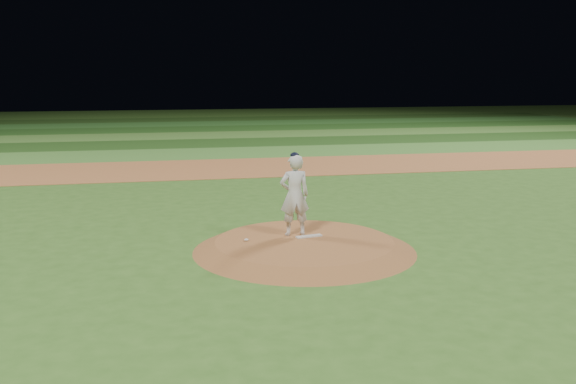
{
  "coord_description": "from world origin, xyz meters",
  "views": [
    {
      "loc": [
        -3.49,
        -14.93,
        4.37
      ],
      "look_at": [
        0.0,
        2.0,
        1.1
      ],
      "focal_mm": 40.0,
      "sensor_mm": 36.0,
      "label": 1
    }
  ],
  "objects_px": {
    "pitching_rubber": "(309,236)",
    "pitcher_on_mound": "(295,195)",
    "pitchers_mound": "(304,245)",
    "rosin_bag": "(246,240)"
  },
  "relations": [
    {
      "from": "rosin_bag",
      "to": "pitcher_on_mound",
      "type": "xyz_separation_m",
      "value": [
        1.29,
        0.34,
        1.01
      ]
    },
    {
      "from": "pitchers_mound",
      "to": "rosin_bag",
      "type": "xyz_separation_m",
      "value": [
        -1.41,
        0.24,
        0.16
      ]
    },
    {
      "from": "pitchers_mound",
      "to": "pitching_rubber",
      "type": "distance_m",
      "value": 0.4
    },
    {
      "from": "rosin_bag",
      "to": "pitcher_on_mound",
      "type": "distance_m",
      "value": 1.67
    },
    {
      "from": "pitching_rubber",
      "to": "pitcher_on_mound",
      "type": "distance_m",
      "value": 1.11
    },
    {
      "from": "pitchers_mound",
      "to": "pitcher_on_mound",
      "type": "height_order",
      "value": "pitcher_on_mound"
    },
    {
      "from": "pitching_rubber",
      "to": "pitchers_mound",
      "type": "bearing_deg",
      "value": -132.64
    },
    {
      "from": "rosin_bag",
      "to": "pitcher_on_mound",
      "type": "height_order",
      "value": "pitcher_on_mound"
    },
    {
      "from": "pitching_rubber",
      "to": "rosin_bag",
      "type": "xyz_separation_m",
      "value": [
        -1.6,
        -0.07,
        0.01
      ]
    },
    {
      "from": "rosin_bag",
      "to": "pitching_rubber",
      "type": "bearing_deg",
      "value": 2.64
    }
  ]
}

